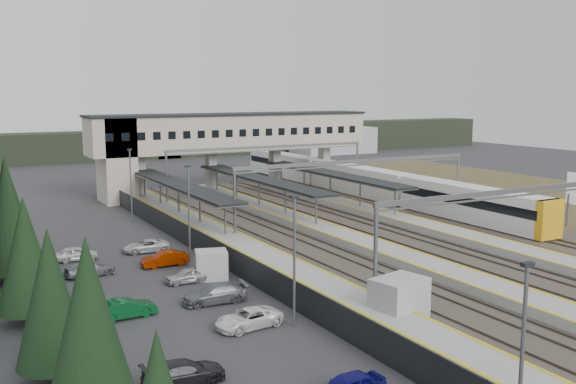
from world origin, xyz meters
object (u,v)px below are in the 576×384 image
relay_cabin_near (399,299)px  relay_cabin_far (211,265)px  footbridge (215,137)px  train (361,181)px

relay_cabin_near → relay_cabin_far: (-6.76, 14.14, -0.28)m
relay_cabin_near → footbridge: footbridge is taller
train → relay_cabin_near: bearing=-122.5°
relay_cabin_near → relay_cabin_far: relay_cabin_near is taller
relay_cabin_far → train: train is taller
relay_cabin_near → relay_cabin_far: bearing=115.6°
relay_cabin_near → train: bearing=57.5°
footbridge → train: footbridge is taller
relay_cabin_near → footbridge: 53.44m
footbridge → relay_cabin_far: bearing=-113.1°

